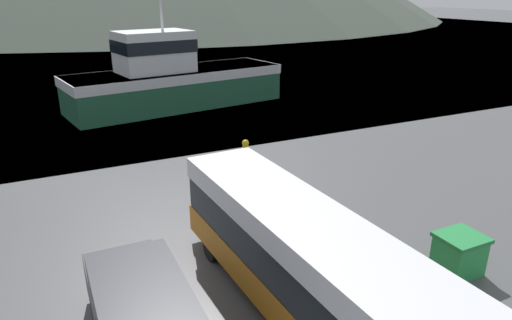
{
  "coord_description": "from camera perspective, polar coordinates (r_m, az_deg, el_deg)",
  "views": [
    {
      "loc": [
        -7.49,
        -0.07,
        8.77
      ],
      "look_at": [
        0.42,
        16.31,
        2.0
      ],
      "focal_mm": 32.0,
      "sensor_mm": 36.0,
      "label": 1
    }
  ],
  "objects": [
    {
      "name": "storage_bin",
      "position": [
        16.63,
        24.03,
        -10.63
      ],
      "size": [
        1.44,
        1.3,
        1.35
      ],
      "color": "green",
      "rests_on": "ground"
    },
    {
      "name": "mooring_bollard",
      "position": [
        26.09,
        -1.33,
        1.78
      ],
      "size": [
        0.39,
        0.39,
        0.8
      ],
      "color": "#B29919",
      "rests_on": "ground"
    },
    {
      "name": "tour_bus",
      "position": [
        12.94,
        5.52,
        -12.14
      ],
      "size": [
        2.95,
        11.03,
        3.25
      ],
      "rotation": [
        0.0,
        0.0,
        0.05
      ],
      "color": "#B26614",
      "rests_on": "ground"
    },
    {
      "name": "small_boat",
      "position": [
        44.0,
        -20.46,
        8.19
      ],
      "size": [
        4.53,
        6.39,
        0.8
      ],
      "rotation": [
        0.0,
        0.0,
        3.59
      ],
      "color": "#1E5138",
      "rests_on": "water_surface"
    },
    {
      "name": "fishing_boat",
      "position": [
        37.13,
        -10.42,
        9.97
      ],
      "size": [
        17.62,
        7.94,
        11.96
      ],
      "rotation": [
        0.0,
        0.0,
        4.88
      ],
      "color": "#1E5138",
      "rests_on": "water_surface"
    },
    {
      "name": "water_surface",
      "position": [
        143.99,
        -23.62,
        15.31
      ],
      "size": [
        240.0,
        240.0,
        0.0
      ],
      "primitive_type": "plane",
      "color": "#3D5160",
      "rests_on": "ground"
    },
    {
      "name": "delivery_van",
      "position": [
        12.0,
        -14.12,
        -18.7
      ],
      "size": [
        2.07,
        5.94,
        2.5
      ],
      "rotation": [
        0.0,
        0.0,
        -0.01
      ],
      "color": "#2D2D33",
      "rests_on": "ground"
    }
  ]
}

